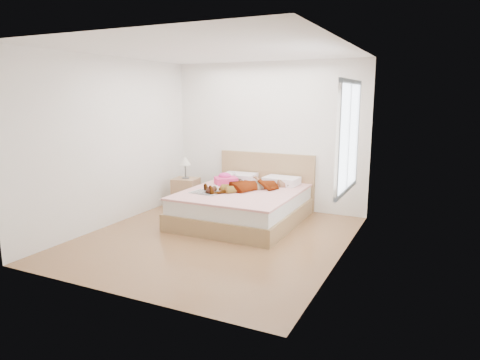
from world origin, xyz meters
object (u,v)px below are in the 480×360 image
at_px(coffee_mug, 215,189).
at_px(nightstand, 186,190).
at_px(woman, 251,183).
at_px(magazine, 205,192).
at_px(towel, 226,180).
at_px(bed, 245,203).
at_px(plush_toy, 211,190).
at_px(phone, 234,173).

height_order(coffee_mug, nightstand, nightstand).
relative_size(woman, nightstand, 1.61).
bearing_deg(woman, magazine, -91.84).
distance_m(woman, towel, 0.60).
xyz_separation_m(bed, plush_toy, (-0.34, -0.51, 0.30)).
distance_m(phone, nightstand, 1.00).
relative_size(phone, coffee_mug, 0.66).
relative_size(towel, coffee_mug, 3.47).
distance_m(magazine, nightstand, 1.22).
xyz_separation_m(magazine, coffee_mug, (0.12, 0.12, 0.04)).
height_order(bed, nightstand, bed).
bearing_deg(coffee_mug, towel, 102.91).
distance_m(coffee_mug, plush_toy, 0.13).
bearing_deg(towel, phone, 71.89).
relative_size(phone, plush_toy, 0.40).
distance_m(woman, nightstand, 1.47).
bearing_deg(nightstand, towel, -3.79).
height_order(phone, magazine, phone).
relative_size(plush_toy, nightstand, 0.25).
bearing_deg(woman, towel, -157.58).
bearing_deg(bed, towel, 152.63).
bearing_deg(towel, coffee_mug, -77.09).
xyz_separation_m(bed, coffee_mug, (-0.34, -0.38, 0.29)).
height_order(bed, towel, bed).
height_order(woman, nightstand, nightstand).
relative_size(bed, magazine, 4.40).
bearing_deg(woman, coffee_mug, -91.97).
xyz_separation_m(plush_toy, nightstand, (-1.00, 0.82, -0.26)).
bearing_deg(magazine, plush_toy, -1.57).
bearing_deg(towel, magazine, -88.08).
xyz_separation_m(bed, towel, (-0.48, 0.25, 0.31)).
height_order(towel, nightstand, nightstand).
height_order(phone, coffee_mug, phone).
relative_size(phone, nightstand, 0.10).
xyz_separation_m(coffee_mug, plush_toy, (-0.00, -0.13, 0.01)).
bearing_deg(coffee_mug, woman, 45.52).
bearing_deg(coffee_mug, phone, 95.64).
xyz_separation_m(woman, coffee_mug, (-0.42, -0.43, -0.05)).
distance_m(woman, magazine, 0.78).
distance_m(phone, bed, 0.73).
relative_size(bed, nightstand, 2.23).
bearing_deg(bed, magazine, -131.95).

